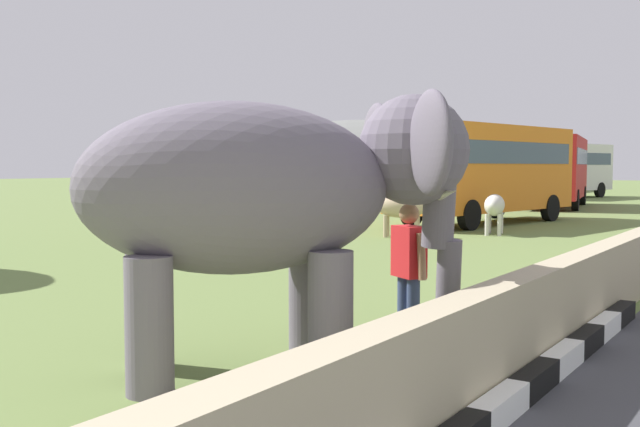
# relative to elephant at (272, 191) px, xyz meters

# --- Properties ---
(barrier_parapet) EXTENTS (28.00, 0.36, 1.00)m
(barrier_parapet) POSITION_rel_elephant_xyz_m (-0.95, -2.13, -1.32)
(barrier_parapet) COLOR tan
(barrier_parapet) RESTS_ON ground_plane
(elephant) EXTENTS (3.88, 3.78, 2.83)m
(elephant) POSITION_rel_elephant_xyz_m (0.00, 0.00, 0.00)
(elephant) COLOR slate
(elephant) RESTS_ON ground_plane
(person_handler) EXTENTS (0.41, 0.60, 1.66)m
(person_handler) POSITION_rel_elephant_xyz_m (1.64, -0.69, -0.90)
(person_handler) COLOR navy
(person_handler) RESTS_ON ground_plane
(bus_orange) EXTENTS (9.00, 3.99, 3.50)m
(bus_orange) POSITION_rel_elephant_xyz_m (19.40, 5.33, 0.25)
(bus_orange) COLOR orange
(bus_orange) RESTS_ON ground_plane
(bus_red) EXTENTS (9.05, 4.11, 3.50)m
(bus_red) POSITION_rel_elephant_xyz_m (31.50, 6.29, 0.26)
(bus_red) COLOR #B21E1E
(bus_red) RESTS_ON ground_plane
(bus_white) EXTENTS (8.83, 4.56, 3.50)m
(bus_white) POSITION_rel_elephant_xyz_m (42.45, 9.01, 0.25)
(bus_white) COLOR silver
(bus_white) RESTS_ON ground_plane
(cow_near) EXTENTS (1.93, 1.00, 1.23)m
(cow_near) POSITION_rel_elephant_xyz_m (15.56, 3.51, -0.95)
(cow_near) COLOR beige
(cow_near) RESTS_ON ground_plane
(cow_mid) EXTENTS (1.06, 1.92, 1.23)m
(cow_mid) POSITION_rel_elephant_xyz_m (13.21, 5.50, -0.95)
(cow_mid) COLOR tan
(cow_mid) RESTS_ON ground_plane
(hill_east) EXTENTS (43.47, 34.78, 12.25)m
(hill_east) POSITION_rel_elephant_xyz_m (52.05, 28.28, -1.82)
(hill_east) COLOR slate
(hill_east) RESTS_ON ground_plane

